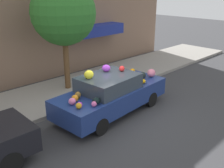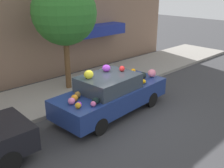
# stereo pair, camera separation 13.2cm
# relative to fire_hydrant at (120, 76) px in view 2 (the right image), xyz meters

# --- Properties ---
(ground_plane) EXTENTS (60.00, 60.00, 0.00)m
(ground_plane) POSITION_rel_fire_hydrant_xyz_m (-2.10, -1.59, -0.49)
(ground_plane) COLOR #38383A
(sidewalk_curb) EXTENTS (24.00, 3.20, 0.15)m
(sidewalk_curb) POSITION_rel_fire_hydrant_xyz_m (-2.10, 1.11, -0.42)
(sidewalk_curb) COLOR gray
(sidewalk_curb) RESTS_ON ground
(building_facade) EXTENTS (18.00, 1.20, 6.39)m
(building_facade) POSITION_rel_fire_hydrant_xyz_m (-1.95, 3.33, 2.65)
(building_facade) COLOR #846651
(building_facade) RESTS_ON ground
(street_tree) EXTENTS (2.65, 2.65, 4.57)m
(street_tree) POSITION_rel_fire_hydrant_xyz_m (-2.03, 1.21, 2.88)
(street_tree) COLOR brown
(street_tree) RESTS_ON sidewalk_curb
(fire_hydrant) EXTENTS (0.20, 0.20, 0.70)m
(fire_hydrant) POSITION_rel_fire_hydrant_xyz_m (0.00, 0.00, 0.00)
(fire_hydrant) COLOR #B2B2B7
(fire_hydrant) RESTS_ON sidewalk_curb
(art_car) EXTENTS (4.64, 2.02, 1.77)m
(art_car) POSITION_rel_fire_hydrant_xyz_m (-2.13, -1.67, 0.26)
(art_car) COLOR navy
(art_car) RESTS_ON ground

